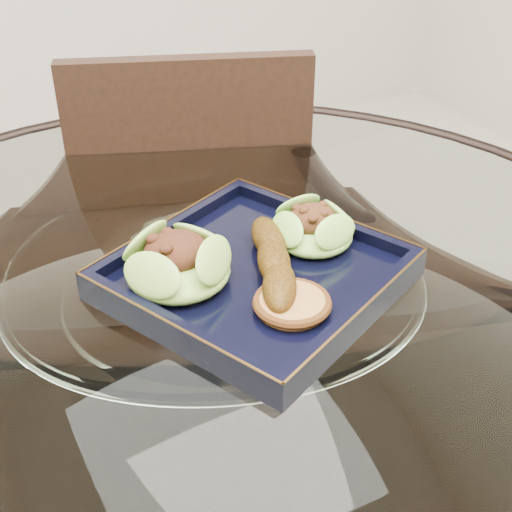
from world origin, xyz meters
name	(u,v)px	position (x,y,z in m)	size (l,w,h in m)	color
dining_table	(220,415)	(0.00, 0.00, 0.60)	(1.13, 1.13, 0.77)	white
dining_chair	(201,323)	(0.10, 0.27, 0.50)	(0.51, 0.51, 0.90)	black
navy_plate	(256,279)	(0.05, 0.01, 0.77)	(0.27, 0.27, 0.02)	black
lettuce_wrap_left	(178,266)	(-0.03, 0.03, 0.80)	(0.11, 0.11, 0.04)	#65A22F
lettuce_wrap_right	(313,230)	(0.14, 0.03, 0.80)	(0.09, 0.09, 0.03)	#6CAF32
roasted_plantain	(274,262)	(0.07, 0.00, 0.80)	(0.17, 0.04, 0.03)	#623C0A
crumb_patty	(292,304)	(0.06, -0.07, 0.79)	(0.07, 0.07, 0.01)	#B4703C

